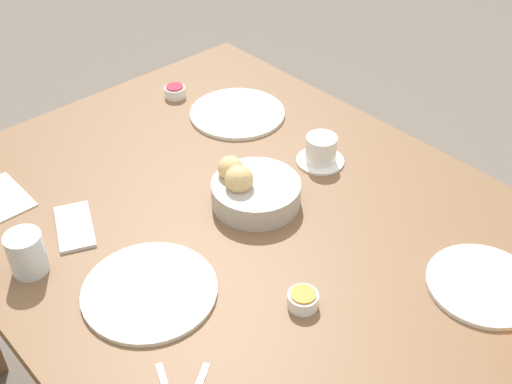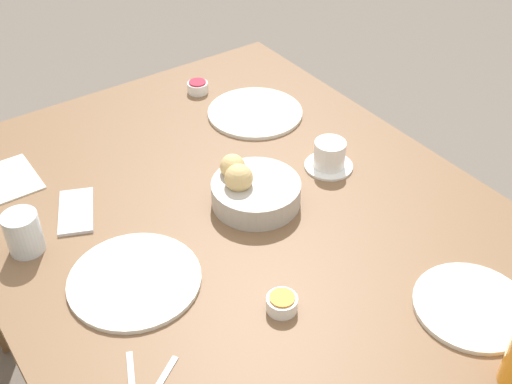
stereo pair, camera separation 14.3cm
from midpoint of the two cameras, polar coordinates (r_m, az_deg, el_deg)
name	(u,v)px [view 2 (the right image)]	position (r m, az deg, el deg)	size (l,w,h in m)	color
dining_table	(255,258)	(1.43, 2.82, -6.04)	(1.49, 1.06, 0.75)	brown
bread_basket	(253,190)	(1.42, 2.57, 0.10)	(0.20, 0.20, 0.11)	#B2ADA3
plate_near_left	(472,306)	(1.31, 21.70, -9.56)	(0.22, 0.22, 0.01)	silver
plate_near_right	(255,113)	(1.75, 2.27, 7.00)	(0.26, 0.26, 0.01)	silver
plate_far_center	(135,280)	(1.27, -7.60, -7.91)	(0.26, 0.26, 0.01)	silver
water_tumbler	(23,233)	(1.36, -17.20, -3.61)	(0.07, 0.07, 0.09)	silver
coffee_cup	(329,156)	(1.55, 9.18, 3.08)	(0.12, 0.12, 0.07)	white
jam_bowl_berry	(198,87)	(1.84, -2.98, 9.24)	(0.06, 0.06, 0.03)	white
jam_bowl_honey	(282,303)	(1.21, 5.74, -9.97)	(0.06, 0.06, 0.03)	white
napkin	(0,182)	(1.59, -19.44, 0.72)	(0.16, 0.16, 0.00)	silver
cell_phone	(76,211)	(1.45, -13.03, -1.79)	(0.17, 0.13, 0.01)	silver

